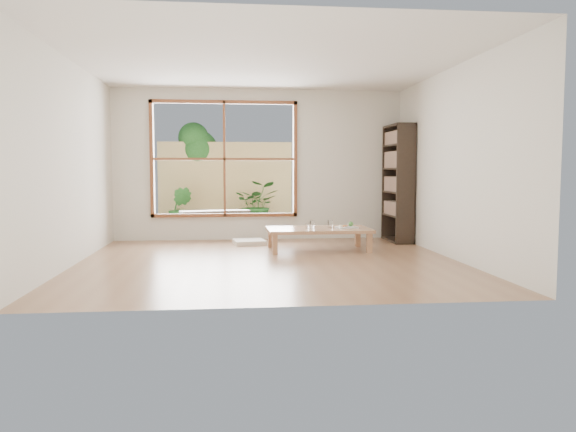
% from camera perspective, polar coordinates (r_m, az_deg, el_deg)
% --- Properties ---
extents(ground, '(5.00, 5.00, 0.00)m').
position_cam_1_polar(ground, '(7.47, -1.92, -4.63)').
color(ground, '#8F6747').
rests_on(ground, ground).
extents(low_table, '(1.55, 0.88, 0.34)m').
position_cam_1_polar(low_table, '(8.47, 3.11, -1.50)').
color(low_table, '#AA7952').
rests_on(low_table, ground).
extents(floor_cushion, '(0.55, 0.55, 0.07)m').
position_cam_1_polar(floor_cushion, '(9.21, -3.97, -2.65)').
color(floor_cushion, beige).
rests_on(floor_cushion, ground).
extents(bookshelf, '(0.32, 0.89, 1.97)m').
position_cam_1_polar(bookshelf, '(9.68, 11.12, 3.27)').
color(bookshelf, black).
rests_on(bookshelf, ground).
extents(glass_tall, '(0.07, 0.07, 0.12)m').
position_cam_1_polar(glass_tall, '(8.37, 2.49, -0.88)').
color(glass_tall, silver).
rests_on(glass_tall, low_table).
extents(glass_mid, '(0.08, 0.08, 0.11)m').
position_cam_1_polar(glass_mid, '(8.56, 4.32, -0.80)').
color(glass_mid, silver).
rests_on(glass_mid, low_table).
extents(glass_short, '(0.07, 0.07, 0.10)m').
position_cam_1_polar(glass_short, '(8.65, 2.49, -0.79)').
color(glass_short, silver).
rests_on(glass_short, low_table).
extents(glass_small, '(0.06, 0.06, 0.08)m').
position_cam_1_polar(glass_small, '(8.44, 1.98, -0.99)').
color(glass_small, silver).
rests_on(glass_small, low_table).
extents(food_tray, '(0.35, 0.29, 0.09)m').
position_cam_1_polar(food_tray, '(8.51, 6.04, -1.07)').
color(food_tray, white).
rests_on(food_tray, low_table).
extents(deck, '(2.80, 2.00, 0.05)m').
position_cam_1_polar(deck, '(10.98, -6.36, -1.68)').
color(deck, '#3A322A').
rests_on(deck, ground).
extents(garden_bench, '(1.36, 0.71, 0.41)m').
position_cam_1_polar(garden_bench, '(10.84, -7.43, 0.25)').
color(garden_bench, black).
rests_on(garden_bench, deck).
extents(bamboo_fence, '(2.80, 0.06, 1.80)m').
position_cam_1_polar(bamboo_fence, '(11.91, -6.36, 3.16)').
color(bamboo_fence, '#DBBE70').
rests_on(bamboo_fence, ground).
extents(shrub_right, '(0.96, 0.85, 0.97)m').
position_cam_1_polar(shrub_right, '(11.55, -3.12, 1.19)').
color(shrub_right, '#265F23').
rests_on(shrub_right, deck).
extents(shrub_left, '(0.53, 0.46, 0.85)m').
position_cam_1_polar(shrub_left, '(11.50, -10.90, 0.80)').
color(shrub_left, '#265F23').
rests_on(shrub_left, deck).
extents(garden_tree, '(1.04, 0.85, 2.22)m').
position_cam_1_polar(garden_tree, '(12.24, -9.58, 6.56)').
color(garden_tree, '#4C3D2D').
rests_on(garden_tree, ground).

